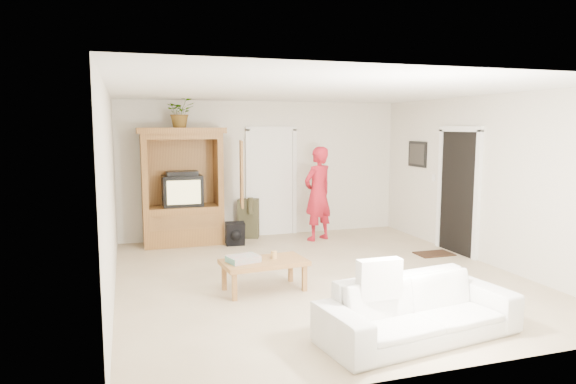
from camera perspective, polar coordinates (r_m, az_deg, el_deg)
name	(u,v)px	position (r m, az deg, el deg)	size (l,w,h in m)	color
floor	(318,276)	(7.41, 3.38, -9.35)	(6.00, 6.00, 0.00)	tan
ceiling	(320,91)	(7.12, 3.54, 11.15)	(6.00, 6.00, 0.00)	white
wall_back	(263,169)	(9.99, -2.75, 2.57)	(5.50, 5.50, 0.00)	silver
wall_front	(448,225)	(4.51, 17.31, -3.50)	(5.50, 5.50, 0.00)	silver
wall_left	(110,194)	(6.68, -19.15, -0.16)	(6.00, 6.00, 0.00)	silver
wall_right	(484,180)	(8.53, 20.98, 1.29)	(6.00, 6.00, 0.00)	silver
armoire	(184,194)	(9.41, -11.51, -0.25)	(1.82, 1.14, 2.10)	olive
door_back	(271,183)	(10.03, -1.87, 0.99)	(0.85, 0.05, 2.04)	white
doorway_right	(458,193)	(9.02, 18.40, -0.09)	(0.05, 0.90, 2.04)	black
framed_picture	(418,154)	(10.04, 14.20, 4.10)	(0.03, 0.60, 0.48)	black
doormat	(434,254)	(8.96, 15.92, -6.62)	(0.60, 0.40, 0.02)	#382316
plant	(180,112)	(9.31, -11.86, 8.66)	(0.48, 0.42, 0.54)	#4C7238
man	(318,194)	(9.57, 3.34, -0.19)	(0.64, 0.42, 1.75)	#AB1625
sofa	(419,309)	(5.43, 14.35, -12.51)	(2.06, 0.80, 0.60)	silver
coffee_table	(264,264)	(6.70, -2.68, -8.01)	(1.13, 0.69, 0.40)	#A57239
towel	(243,259)	(6.62, -5.00, -7.41)	(0.38, 0.28, 0.08)	#EE4F5E
candle	(274,255)	(6.76, -1.57, -6.98)	(0.08, 0.08, 0.10)	tan
backpack_black	(235,234)	(9.26, -5.90, -4.69)	(0.33, 0.20, 0.41)	black
backpack_olive	(249,218)	(9.88, -4.41, -2.94)	(0.39, 0.29, 0.74)	#47442B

